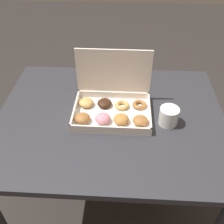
{
  "coord_description": "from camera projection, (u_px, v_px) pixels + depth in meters",
  "views": [
    {
      "loc": [
        0.06,
        -0.91,
        1.58
      ],
      "look_at": [
        0.01,
        0.01,
        0.79
      ],
      "focal_mm": 42.0,
      "sensor_mm": 36.0,
      "label": 1
    }
  ],
  "objects": [
    {
      "name": "donut_box",
      "position": [
        111.0,
        103.0,
        1.21
      ],
      "size": [
        0.35,
        0.26,
        0.27
      ],
      "color": "white",
      "rests_on": "dining_table"
    },
    {
      "name": "coffee_mug",
      "position": [
        169.0,
        116.0,
        1.16
      ],
      "size": [
        0.09,
        0.09,
        0.08
      ],
      "color": "white",
      "rests_on": "dining_table"
    },
    {
      "name": "ground_plane",
      "position": [
        111.0,
        204.0,
        1.72
      ],
      "size": [
        8.0,
        8.0,
        0.0
      ],
      "primitive_type": "plane",
      "color": "#2D2826"
    },
    {
      "name": "dining_table",
      "position": [
        110.0,
        133.0,
        1.29
      ],
      "size": [
        1.06,
        0.84,
        0.77
      ],
      "color": "#2D2D33",
      "rests_on": "ground_plane"
    }
  ]
}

